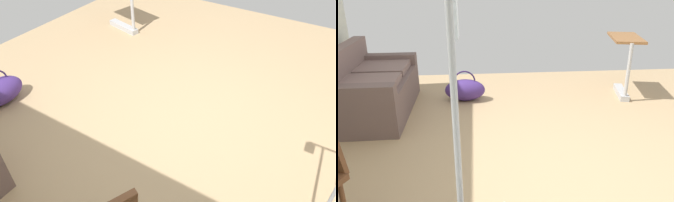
# 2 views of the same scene
# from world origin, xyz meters

# --- Properties ---
(ground_plane) EXTENTS (6.69, 6.69, 0.00)m
(ground_plane) POSITION_xyz_m (0.00, 0.00, 0.00)
(ground_plane) COLOR tan
(couch) EXTENTS (1.61, 0.86, 0.85)m
(couch) POSITION_xyz_m (1.72, 1.94, 0.31)
(couch) COLOR #68534F
(couch) RESTS_ON ground
(overbed_table) EXTENTS (0.88, 0.56, 0.84)m
(overbed_table) POSITION_xyz_m (2.12, -1.51, 0.53)
(overbed_table) COLOR #B2B5BA
(overbed_table) RESTS_ON ground
(duffel_bag) EXTENTS (0.34, 0.57, 0.43)m
(duffel_bag) POSITION_xyz_m (2.06, 0.79, 0.15)
(duffel_bag) COLOR #472D7A
(duffel_bag) RESTS_ON ground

